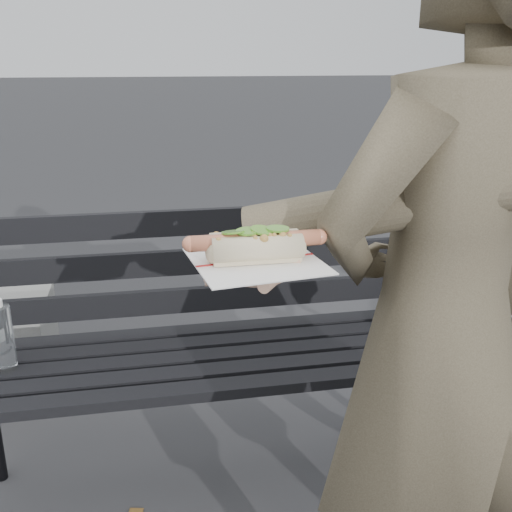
{
  "coord_description": "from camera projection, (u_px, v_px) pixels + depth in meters",
  "views": [
    {
      "loc": [
        -0.07,
        -0.82,
        1.32
      ],
      "look_at": [
        0.09,
        0.04,
        1.03
      ],
      "focal_mm": 42.0,
      "sensor_mm": 36.0,
      "label": 1
    }
  ],
  "objects": [
    {
      "name": "park_bench",
      "position": [
        198.0,
        331.0,
        1.83
      ],
      "size": [
        1.5,
        0.44,
        0.88
      ],
      "color": "black",
      "rests_on": "ground"
    },
    {
      "name": "held_hotdog",
      "position": [
        357.0,
        219.0,
        1.0
      ],
      "size": [
        0.62,
        0.31,
        0.2
      ],
      "color": "#433C2D"
    },
    {
      "name": "person",
      "position": [
        439.0,
        333.0,
        1.15
      ],
      "size": [
        0.7,
        0.58,
        1.63
      ],
      "primitive_type": "imported",
      "rotation": [
        0.0,
        0.0,
        3.52
      ],
      "color": "#433C2D",
      "rests_on": "ground"
    }
  ]
}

